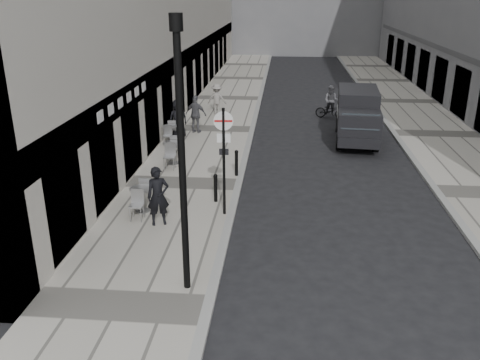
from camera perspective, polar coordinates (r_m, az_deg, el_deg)
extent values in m
cube|color=#ABA69B|center=(25.78, -3.10, 5.69)|extent=(4.00, 60.00, 0.12)
cube|color=#ABA69B|center=(26.60, 21.16, 4.78)|extent=(4.00, 60.00, 0.12)
imported|color=black|center=(15.14, -9.18, -1.81)|extent=(0.76, 0.63, 1.79)
cylinder|color=black|center=(15.35, -1.82, 1.94)|extent=(0.09, 0.09, 3.37)
cylinder|color=white|center=(14.98, -1.88, 6.65)|extent=(0.58, 0.08, 0.58)
cube|color=#B21414|center=(14.96, -1.89, 6.64)|extent=(0.53, 0.06, 0.06)
cube|color=white|center=(15.15, -1.84, 4.74)|extent=(0.41, 0.06, 0.27)
cylinder|color=black|center=(11.06, -6.51, 1.32)|extent=(0.16, 0.16, 5.96)
cylinder|color=black|center=(10.45, -7.21, 17.19)|extent=(0.28, 0.28, 0.35)
cylinder|color=black|center=(16.71, -2.75, -0.99)|extent=(0.12, 0.12, 0.90)
cylinder|color=black|center=(19.02, -0.40, 1.84)|extent=(0.12, 0.12, 0.93)
cylinder|color=black|center=(22.98, 11.06, 4.22)|extent=(0.32, 0.74, 0.72)
cylinder|color=black|center=(23.07, 15.03, 3.96)|extent=(0.32, 0.74, 0.72)
cylinder|color=black|center=(25.95, 11.02, 6.12)|extent=(0.32, 0.74, 0.72)
cylinder|color=black|center=(26.03, 14.54, 5.89)|extent=(0.32, 0.74, 0.72)
cube|color=black|center=(25.04, 13.03, 7.90)|extent=(2.09, 3.41, 1.81)
cube|color=black|center=(22.72, 13.21, 5.89)|extent=(1.95, 1.78, 1.27)
cube|color=#1E2328|center=(21.98, 13.37, 6.35)|extent=(1.61, 0.45, 0.67)
imported|color=black|center=(28.60, 10.14, 7.69)|extent=(1.77, 1.05, 0.88)
imported|color=slate|center=(28.49, 10.21, 8.74)|extent=(0.96, 0.84, 1.66)
imported|color=#56565B|center=(24.83, -4.97, 7.36)|extent=(1.15, 0.71, 1.82)
imported|color=gray|center=(28.74, -2.62, 9.09)|extent=(1.09, 0.66, 1.65)
imported|color=black|center=(24.03, -6.97, 6.83)|extent=(1.06, 0.96, 1.82)
cylinder|color=#ABACAE|center=(23.67, -7.80, 4.33)|extent=(0.43, 0.43, 0.03)
cylinder|color=#ABACAE|center=(23.57, -7.84, 5.17)|extent=(0.06, 0.06, 0.73)
cylinder|color=#ABACAE|center=(23.48, -7.88, 6.03)|extent=(0.69, 0.69, 0.03)
cylinder|color=#AEAFB1|center=(16.41, -10.84, -3.43)|extent=(0.46, 0.46, 0.03)
cylinder|color=#AEAFB1|center=(16.26, -10.93, -2.20)|extent=(0.06, 0.06, 0.77)
cylinder|color=#AEAFB1|center=(16.12, -11.03, -0.93)|extent=(0.73, 0.73, 0.03)
cylinder|color=#A3A4A5|center=(20.64, -7.45, 1.88)|extent=(0.50, 0.50, 0.03)
cylinder|color=#A3A4A5|center=(20.51, -7.50, 2.99)|extent=(0.07, 0.07, 0.85)
cylinder|color=#A3A4A5|center=(20.38, -7.56, 4.12)|extent=(0.80, 0.80, 0.03)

